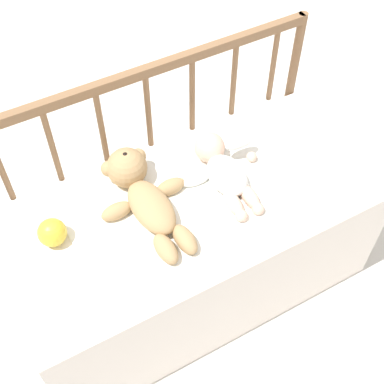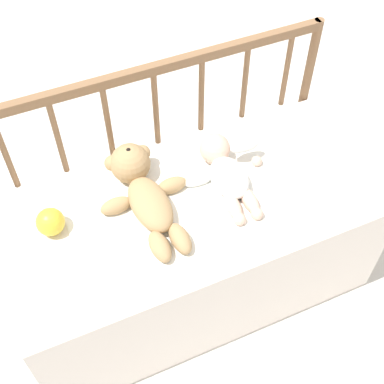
{
  "view_description": "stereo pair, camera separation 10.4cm",
  "coord_description": "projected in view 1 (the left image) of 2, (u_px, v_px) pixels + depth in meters",
  "views": [
    {
      "loc": [
        -0.55,
        -0.99,
        2.0
      ],
      "look_at": [
        0.0,
        0.01,
        0.59
      ],
      "focal_mm": 50.0,
      "sensor_mm": 36.0,
      "label": 1
    },
    {
      "loc": [
        -0.46,
        -1.03,
        2.0
      ],
      "look_at": [
        0.0,
        0.01,
        0.59
      ],
      "focal_mm": 50.0,
      "sensor_mm": 36.0,
      "label": 2
    }
  ],
  "objects": [
    {
      "name": "crib_rail",
      "position": [
        149.0,
        125.0,
        1.96
      ],
      "size": [
        1.33,
        0.04,
        0.89
      ],
      "color": "brown",
      "rests_on": "ground_plane"
    },
    {
      "name": "crib_mattress",
      "position": [
        193.0,
        246.0,
        2.06
      ],
      "size": [
        1.33,
        0.62,
        0.53
      ],
      "color": "white",
      "rests_on": "ground_plane"
    },
    {
      "name": "teddy_bear",
      "position": [
        142.0,
        192.0,
        1.82
      ],
      "size": [
        0.32,
        0.48,
        0.15
      ],
      "color": "tan",
      "rests_on": "crib_mattress"
    },
    {
      "name": "toy_ball",
      "position": [
        52.0,
        232.0,
        1.72
      ],
      "size": [
        0.1,
        0.1,
        0.1
      ],
      "color": "yellow",
      "rests_on": "crib_mattress"
    },
    {
      "name": "blanket",
      "position": [
        186.0,
        202.0,
        1.86
      ],
      "size": [
        0.82,
        0.54,
        0.01
      ],
      "color": "white",
      "rests_on": "crib_mattress"
    },
    {
      "name": "baby",
      "position": [
        223.0,
        169.0,
        1.9
      ],
      "size": [
        0.32,
        0.38,
        0.11
      ],
      "color": "white",
      "rests_on": "crib_mattress"
    },
    {
      "name": "ground_plane",
      "position": [
        193.0,
        280.0,
        2.27
      ],
      "size": [
        12.0,
        12.0,
        0.0
      ],
      "primitive_type": "plane",
      "color": "silver"
    }
  ]
}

